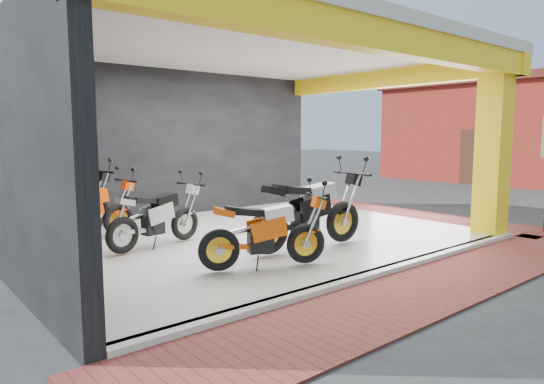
% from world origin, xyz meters
% --- Properties ---
extents(ground, '(80.00, 80.00, 0.00)m').
position_xyz_m(ground, '(0.00, 0.00, 0.00)').
color(ground, '#2D2D30').
rests_on(ground, ground).
extents(showroom_floor, '(8.00, 6.00, 0.10)m').
position_xyz_m(showroom_floor, '(0.00, 2.00, 0.05)').
color(showroom_floor, white).
rests_on(showroom_floor, ground).
extents(showroom_ceiling, '(8.40, 6.40, 0.20)m').
position_xyz_m(showroom_ceiling, '(0.00, 2.00, 3.60)').
color(showroom_ceiling, beige).
rests_on(showroom_ceiling, corner_column).
extents(back_wall, '(8.20, 0.20, 3.50)m').
position_xyz_m(back_wall, '(0.00, 5.10, 1.75)').
color(back_wall, black).
rests_on(back_wall, ground).
extents(left_wall, '(0.20, 6.20, 3.50)m').
position_xyz_m(left_wall, '(-4.10, 2.00, 1.75)').
color(left_wall, black).
rests_on(left_wall, ground).
extents(corner_column, '(0.50, 0.50, 3.50)m').
position_xyz_m(corner_column, '(3.75, -0.75, 1.75)').
color(corner_column, yellow).
rests_on(corner_column, ground).
extents(header_beam_front, '(8.40, 0.30, 0.40)m').
position_xyz_m(header_beam_front, '(0.00, -1.00, 3.30)').
color(header_beam_front, yellow).
rests_on(header_beam_front, corner_column).
extents(header_beam_right, '(0.30, 6.40, 0.40)m').
position_xyz_m(header_beam_right, '(4.00, 2.00, 3.30)').
color(header_beam_right, yellow).
rests_on(header_beam_right, corner_column).
extents(floor_kerb, '(8.00, 0.20, 0.10)m').
position_xyz_m(floor_kerb, '(0.00, -1.02, 0.05)').
color(floor_kerb, white).
rests_on(floor_kerb, ground).
extents(paver_front, '(9.00, 1.40, 0.03)m').
position_xyz_m(paver_front, '(0.00, -1.80, 0.01)').
color(paver_front, brown).
rests_on(paver_front, ground).
extents(paver_right, '(1.40, 7.00, 0.03)m').
position_xyz_m(paver_right, '(4.80, 2.00, 0.01)').
color(paver_right, brown).
rests_on(paver_right, ground).
extents(moto_hero, '(2.12, 1.42, 1.22)m').
position_xyz_m(moto_hero, '(-0.66, -0.16, 0.71)').
color(moto_hero, '#EC5509').
rests_on(moto_hero, showroom_floor).
extents(moto_row_a, '(2.49, 1.11, 1.48)m').
position_xyz_m(moto_row_a, '(0.82, 0.43, 0.84)').
color(moto_row_a, black).
rests_on(moto_row_a, showroom_floor).
extents(moto_row_b, '(2.10, 1.12, 1.22)m').
position_xyz_m(moto_row_b, '(-1.22, 2.38, 0.71)').
color(moto_row_b, '#A4A7AC').
rests_on(moto_row_b, showroom_floor).
extents(moto_row_c, '(2.13, 0.98, 1.26)m').
position_xyz_m(moto_row_c, '(-1.99, 3.48, 0.73)').
color(moto_row_c, '#E84209').
rests_on(moto_row_c, showroom_floor).
extents(moto_row_d, '(2.39, 1.32, 1.38)m').
position_xyz_m(moto_row_d, '(-2.02, 4.60, 0.79)').
color(moto_row_d, black).
rests_on(moto_row_d, showroom_floor).
extents(moto_row_e, '(2.11, 1.34, 1.21)m').
position_xyz_m(moto_row_e, '(-2.91, 4.00, 0.70)').
color(moto_row_e, '#E43C09').
rests_on(moto_row_e, showroom_floor).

